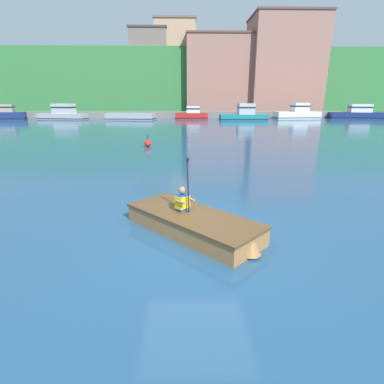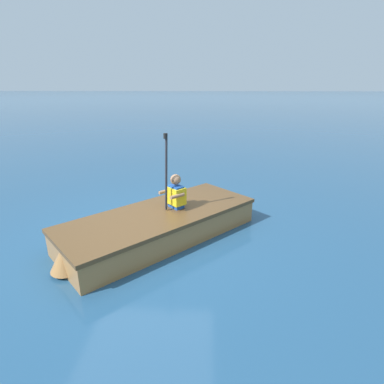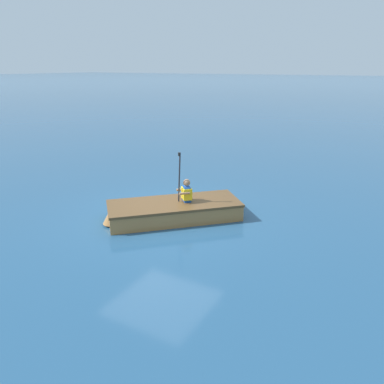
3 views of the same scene
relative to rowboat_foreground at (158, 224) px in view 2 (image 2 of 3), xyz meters
name	(u,v)px [view 2 (image 2 of 3)]	position (x,y,z in m)	size (l,w,h in m)	color
ground_plane	(139,238)	(0.04, -0.31, -0.24)	(300.00, 300.00, 0.00)	navy
rowboat_foreground	(158,224)	(0.00, 0.00, 0.00)	(3.12, 3.14, 0.42)	#A3703D
person_paddler	(175,193)	(-0.25, 0.25, 0.44)	(0.46, 0.46, 1.23)	#1E4CA5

